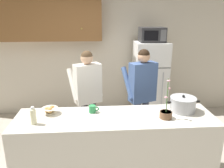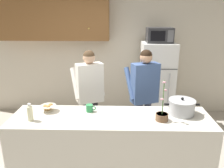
{
  "view_description": "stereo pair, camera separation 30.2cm",
  "coord_description": "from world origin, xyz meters",
  "px_view_note": "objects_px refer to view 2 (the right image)",
  "views": [
    {
      "loc": [
        -0.22,
        -2.53,
        2.15
      ],
      "look_at": [
        0.0,
        0.55,
        1.17
      ],
      "focal_mm": 36.28,
      "sensor_mm": 36.0,
      "label": 1
    },
    {
      "loc": [
        0.08,
        -2.54,
        2.15
      ],
      "look_at": [
        0.0,
        0.55,
        1.17
      ],
      "focal_mm": 36.28,
      "sensor_mm": 36.0,
      "label": 2
    }
  ],
  "objects_px": {
    "refrigerator": "(156,82)",
    "bread_bowl": "(48,108)",
    "microwave": "(160,35)",
    "bottle_near_edge": "(30,112)",
    "person_near_pot": "(90,88)",
    "coffee_mug": "(90,108)",
    "potted_orchid": "(162,115)",
    "person_by_sink": "(144,89)",
    "cooking_pot": "(182,107)"
  },
  "relations": [
    {
      "from": "coffee_mug",
      "to": "potted_orchid",
      "type": "distance_m",
      "value": 0.92
    },
    {
      "from": "person_near_pot",
      "to": "coffee_mug",
      "type": "distance_m",
      "value": 0.72
    },
    {
      "from": "potted_orchid",
      "to": "microwave",
      "type": "bearing_deg",
      "value": 82.34
    },
    {
      "from": "refrigerator",
      "to": "bread_bowl",
      "type": "distance_m",
      "value": 2.4
    },
    {
      "from": "coffee_mug",
      "to": "bottle_near_edge",
      "type": "relative_size",
      "value": 0.61
    },
    {
      "from": "microwave",
      "to": "bottle_near_edge",
      "type": "bearing_deg",
      "value": -132.95
    },
    {
      "from": "cooking_pot",
      "to": "potted_orchid",
      "type": "bearing_deg",
      "value": -145.83
    },
    {
      "from": "cooking_pot",
      "to": "coffee_mug",
      "type": "height_order",
      "value": "cooking_pot"
    },
    {
      "from": "coffee_mug",
      "to": "potted_orchid",
      "type": "relative_size",
      "value": 0.26
    },
    {
      "from": "refrigerator",
      "to": "person_by_sink",
      "type": "xyz_separation_m",
      "value": [
        -0.37,
        -1.02,
        0.21
      ]
    },
    {
      "from": "microwave",
      "to": "potted_orchid",
      "type": "distance_m",
      "value": 2.07
    },
    {
      "from": "refrigerator",
      "to": "potted_orchid",
      "type": "distance_m",
      "value": 1.96
    },
    {
      "from": "microwave",
      "to": "bottle_near_edge",
      "type": "xyz_separation_m",
      "value": [
        -1.82,
        -1.95,
        -0.72
      ]
    },
    {
      "from": "bottle_near_edge",
      "to": "person_near_pot",
      "type": "bearing_deg",
      "value": 59.05
    },
    {
      "from": "person_by_sink",
      "to": "refrigerator",
      "type": "bearing_deg",
      "value": 70.3
    },
    {
      "from": "person_near_pot",
      "to": "cooking_pot",
      "type": "height_order",
      "value": "person_near_pot"
    },
    {
      "from": "person_by_sink",
      "to": "cooking_pot",
      "type": "xyz_separation_m",
      "value": [
        0.39,
        -0.72,
        0.0
      ]
    },
    {
      "from": "refrigerator",
      "to": "potted_orchid",
      "type": "relative_size",
      "value": 3.21
    },
    {
      "from": "refrigerator",
      "to": "cooking_pot",
      "type": "distance_m",
      "value": 1.75
    },
    {
      "from": "person_near_pot",
      "to": "potted_orchid",
      "type": "distance_m",
      "value": 1.35
    },
    {
      "from": "bread_bowl",
      "to": "microwave",
      "type": "bearing_deg",
      "value": 45.04
    },
    {
      "from": "refrigerator",
      "to": "bread_bowl",
      "type": "height_order",
      "value": "refrigerator"
    },
    {
      "from": "microwave",
      "to": "person_by_sink",
      "type": "xyz_separation_m",
      "value": [
        -0.37,
        -1.0,
        -0.73
      ]
    },
    {
      "from": "bread_bowl",
      "to": "potted_orchid",
      "type": "height_order",
      "value": "potted_orchid"
    },
    {
      "from": "bottle_near_edge",
      "to": "potted_orchid",
      "type": "relative_size",
      "value": 0.43
    },
    {
      "from": "refrigerator",
      "to": "person_near_pot",
      "type": "relative_size",
      "value": 1.0
    },
    {
      "from": "microwave",
      "to": "coffee_mug",
      "type": "xyz_separation_m",
      "value": [
        -1.15,
        -1.68,
        -0.77
      ]
    },
    {
      "from": "person_by_sink",
      "to": "potted_orchid",
      "type": "distance_m",
      "value": 0.92
    },
    {
      "from": "person_near_pot",
      "to": "coffee_mug",
      "type": "xyz_separation_m",
      "value": [
        0.08,
        -0.71,
        -0.03
      ]
    },
    {
      "from": "cooking_pot",
      "to": "potted_orchid",
      "type": "distance_m",
      "value": 0.34
    },
    {
      "from": "microwave",
      "to": "coffee_mug",
      "type": "distance_m",
      "value": 2.18
    },
    {
      "from": "coffee_mug",
      "to": "potted_orchid",
      "type": "bearing_deg",
      "value": -14.42
    },
    {
      "from": "microwave",
      "to": "bottle_near_edge",
      "type": "distance_m",
      "value": 2.76
    },
    {
      "from": "refrigerator",
      "to": "microwave",
      "type": "relative_size",
      "value": 3.34
    },
    {
      "from": "person_near_pot",
      "to": "potted_orchid",
      "type": "height_order",
      "value": "person_near_pot"
    },
    {
      "from": "refrigerator",
      "to": "cooking_pot",
      "type": "relative_size",
      "value": 3.62
    },
    {
      "from": "coffee_mug",
      "to": "bottle_near_edge",
      "type": "xyz_separation_m",
      "value": [
        -0.67,
        -0.27,
        0.06
      ]
    },
    {
      "from": "refrigerator",
      "to": "bread_bowl",
      "type": "xyz_separation_m",
      "value": [
        -1.68,
        -1.71,
        0.17
      ]
    },
    {
      "from": "coffee_mug",
      "to": "person_near_pot",
      "type": "bearing_deg",
      "value": 96.69
    },
    {
      "from": "bottle_near_edge",
      "to": "potted_orchid",
      "type": "height_order",
      "value": "potted_orchid"
    },
    {
      "from": "person_near_pot",
      "to": "cooking_pot",
      "type": "bearing_deg",
      "value": -30.91
    },
    {
      "from": "potted_orchid",
      "to": "coffee_mug",
      "type": "bearing_deg",
      "value": 165.58
    },
    {
      "from": "refrigerator",
      "to": "coffee_mug",
      "type": "xyz_separation_m",
      "value": [
        -1.15,
        -1.7,
        0.17
      ]
    },
    {
      "from": "person_by_sink",
      "to": "bread_bowl",
      "type": "bearing_deg",
      "value": -152.47
    },
    {
      "from": "cooking_pot",
      "to": "bottle_near_edge",
      "type": "bearing_deg",
      "value": -172.8
    },
    {
      "from": "cooking_pot",
      "to": "bread_bowl",
      "type": "xyz_separation_m",
      "value": [
        -1.71,
        0.03,
        -0.04
      ]
    },
    {
      "from": "refrigerator",
      "to": "microwave",
      "type": "distance_m",
      "value": 0.94
    },
    {
      "from": "person_by_sink",
      "to": "bottle_near_edge",
      "type": "relative_size",
      "value": 7.57
    },
    {
      "from": "microwave",
      "to": "person_near_pot",
      "type": "height_order",
      "value": "microwave"
    },
    {
      "from": "refrigerator",
      "to": "bottle_near_edge",
      "type": "xyz_separation_m",
      "value": [
        -1.82,
        -1.97,
        0.22
      ]
    }
  ]
}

